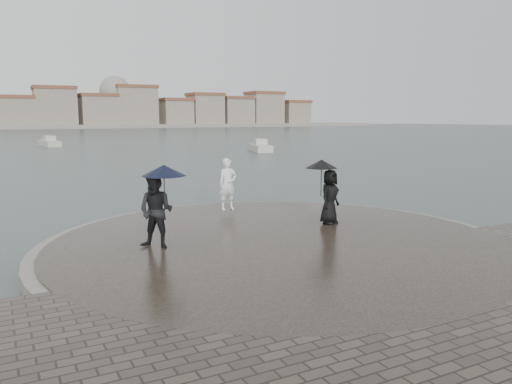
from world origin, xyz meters
TOP-DOWN VIEW (x-y plane):
  - ground at (0.00, 0.00)m, footprint 400.00×400.00m
  - kerb_ring at (0.00, 3.50)m, footprint 12.50×12.50m
  - quay_tip at (0.00, 3.50)m, footprint 11.90×11.90m
  - statue at (0.58, 8.02)m, footprint 0.67×0.45m
  - visitor_left at (-3.05, 4.18)m, footprint 1.37×1.21m
  - visitor_right at (2.28, 4.51)m, footprint 1.22×1.01m
  - boats at (8.93, 48.85)m, footprint 21.44×25.78m

SIDE VIEW (x-z plane):
  - ground at x=0.00m, z-range 0.00..0.00m
  - kerb_ring at x=0.00m, z-range 0.00..0.32m
  - quay_tip at x=0.00m, z-range 0.00..0.36m
  - boats at x=8.93m, z-range -0.37..1.13m
  - statue at x=0.58m, z-range 0.36..2.16m
  - visitor_right at x=2.28m, z-range 0.48..2.43m
  - visitor_left at x=-3.05m, z-range 0.49..2.53m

